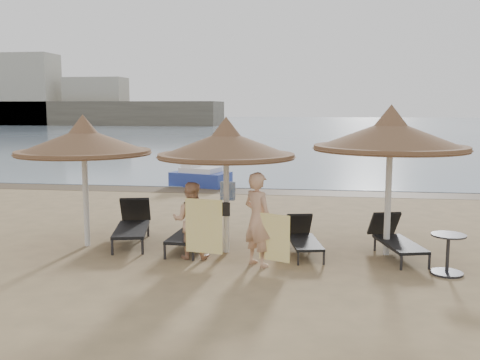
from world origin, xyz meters
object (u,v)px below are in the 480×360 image
at_px(palapa_center, 226,145).
at_px(lounger_near_left, 194,229).
at_px(palapa_left, 84,142).
at_px(lounger_near_right, 303,237).
at_px(pedal_boat, 200,176).
at_px(palapa_right, 390,136).
at_px(side_table, 448,255).
at_px(person_left, 191,214).
at_px(lounger_far_left, 133,224).
at_px(person_right, 258,212).
at_px(lounger_far_right, 395,238).

height_order(palapa_center, lounger_near_left, palapa_center).
xyz_separation_m(palapa_left, lounger_near_right, (4.88, 0.12, -2.02)).
bearing_deg(pedal_boat, lounger_near_right, -48.50).
height_order(palapa_right, pedal_boat, palapa_right).
xyz_separation_m(side_table, person_left, (-5.05, 0.39, 0.57)).
height_order(side_table, person_left, person_left).
xyz_separation_m(lounger_far_left, pedal_boat, (-0.36, 8.94, -0.04)).
height_order(palapa_left, lounger_near_left, palapa_left).
bearing_deg(palapa_left, person_right, -13.37).
bearing_deg(palapa_left, palapa_center, -1.38).
bearing_deg(lounger_far_left, pedal_boat, 78.72).
distance_m(palapa_right, person_right, 3.23).
bearing_deg(pedal_boat, palapa_left, -76.64).
height_order(palapa_right, side_table, palapa_right).
relative_size(palapa_left, lounger_far_right, 1.51).
xyz_separation_m(person_left, person_right, (1.44, -0.34, 0.16)).
distance_m(palapa_left, lounger_near_right, 5.28).
distance_m(palapa_center, lounger_far_right, 4.10).
height_order(palapa_left, side_table, palapa_left).
relative_size(lounger_near_left, lounger_near_right, 1.15).
xyz_separation_m(palapa_right, lounger_far_right, (0.17, -0.04, -2.17)).
height_order(palapa_left, person_left, palapa_left).
xyz_separation_m(palapa_center, lounger_near_right, (1.65, 0.20, -1.99)).
bearing_deg(palapa_left, lounger_far_left, 30.53).
relative_size(lounger_far_left, person_right, 1.02).
bearing_deg(lounger_near_left, lounger_far_right, 1.88).
xyz_separation_m(lounger_far_left, side_table, (6.73, -1.54, -0.06)).
height_order(palapa_center, pedal_boat, palapa_center).
bearing_deg(person_right, pedal_boat, -32.48).
relative_size(palapa_center, palapa_right, 0.92).
bearing_deg(person_left, person_right, 163.14).
bearing_deg(palapa_left, person_left, -13.49).
xyz_separation_m(palapa_right, lounger_near_right, (-1.77, -0.09, -2.20)).
height_order(lounger_near_left, person_left, person_left).
xyz_separation_m(palapa_right, person_right, (-2.64, -1.17, -1.45)).
height_order(lounger_near_right, side_table, same).
distance_m(lounger_far_left, person_left, 2.09).
xyz_separation_m(lounger_near_left, person_right, (1.59, -1.22, 0.68)).
distance_m(lounger_near_left, pedal_boat, 9.39).
xyz_separation_m(palapa_center, person_right, (0.78, -0.88, -1.25)).
relative_size(palapa_left, lounger_near_left, 1.45).
relative_size(palapa_left, person_right, 1.38).
bearing_deg(lounger_far_right, lounger_near_right, 166.88).
bearing_deg(lounger_far_left, palapa_center, -28.10).
bearing_deg(palapa_right, lounger_far_left, 176.89).
height_order(palapa_center, lounger_far_right, palapa_center).
relative_size(palapa_right, lounger_far_left, 1.45).
relative_size(lounger_far_left, pedal_boat, 0.89).
distance_m(palapa_right, person_left, 4.47).
distance_m(palapa_right, side_table, 2.68).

